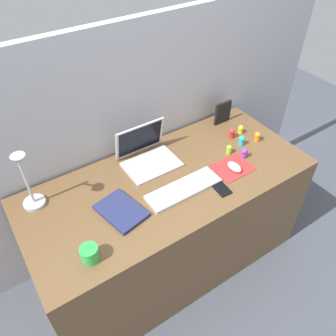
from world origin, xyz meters
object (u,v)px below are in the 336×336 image
cell_phone (220,187)px  toy_figurine_lime (229,149)px  notebook_pad (121,211)px  toy_figurine_orange (257,136)px  keyboard (184,189)px  desk_lamp (27,182)px  toy_figurine_purple (244,153)px  mouse (234,167)px  toy_figurine_cyan (242,140)px  laptop (146,153)px  toy_figurine_red (232,133)px  picture_frame (223,113)px  coffee_mug (90,254)px  toy_figurine_yellow (241,129)px

cell_phone → toy_figurine_lime: size_ratio=2.20×
notebook_pad → toy_figurine_orange: size_ratio=3.86×
keyboard → cell_phone: size_ratio=3.20×
desk_lamp → toy_figurine_purple: bearing=-14.1°
toy_figurine_purple → toy_figurine_orange: (0.18, 0.07, -0.00)m
toy_figurine_orange → toy_figurine_lime: bearing=179.3°
desk_lamp → cell_phone: bearing=-25.2°
mouse → toy_figurine_cyan: size_ratio=1.50×
desk_lamp → laptop: bearing=0.6°
toy_figurine_red → toy_figurine_orange: 0.16m
desk_lamp → picture_frame: desk_lamp is taller
toy_figurine_red → toy_figurine_orange: toy_figurine_red is taller
coffee_mug → toy_figurine_purple: (1.02, 0.14, -0.00)m
laptop → keyboard: 0.32m
laptop → toy_figurine_purple: size_ratio=4.67×
picture_frame → toy_figurine_cyan: bearing=-102.7°
toy_figurine_orange → keyboard: bearing=-171.0°
laptop → keyboard: laptop is taller
toy_figurine_cyan → toy_figurine_red: bearing=91.5°
mouse → desk_lamp: 1.07m
laptop → toy_figurine_red: size_ratio=4.47×
mouse → toy_figurine_red: toy_figurine_red is taller
toy_figurine_yellow → laptop: bearing=170.9°
mouse → toy_figurine_lime: 0.14m
cell_phone → coffee_mug: coffee_mug is taller
cell_phone → toy_figurine_orange: toy_figurine_orange is taller
laptop → keyboard: (0.04, -0.31, -0.04)m
notebook_pad → picture_frame: size_ratio=1.60×
toy_figurine_orange → picture_frame: bearing=100.9°
desk_lamp → toy_figurine_lime: bearing=-10.8°
laptop → coffee_mug: size_ratio=3.77×
desk_lamp → toy_figurine_red: 1.20m
toy_figurine_cyan → toy_figurine_lime: bearing=-170.6°
toy_figurine_red → desk_lamp: bearing=175.3°
cell_phone → toy_figurine_lime: toy_figurine_lime is taller
desk_lamp → coffee_mug: (0.10, -0.42, -0.14)m
picture_frame → coffee_mug: size_ratio=1.88×
toy_figurine_red → notebook_pad: bearing=-169.3°
toy_figurine_red → coffee_mug: bearing=-163.5°
picture_frame → toy_figurine_orange: size_ratio=2.41×
toy_figurine_red → toy_figurine_purple: 0.20m
keyboard → toy_figurine_cyan: bearing=13.2°
toy_figurine_yellow → toy_figurine_lime: bearing=-150.1°
toy_figurine_cyan → mouse: bearing=-141.8°
toy_figurine_cyan → toy_figurine_orange: bearing=-11.5°
desk_lamp → toy_figurine_lime: size_ratio=6.39×
coffee_mug → picture_frame: bearing=22.9°
keyboard → toy_figurine_orange: 0.63m
keyboard → toy_figurine_lime: (0.40, 0.10, 0.02)m
keyboard → toy_figurine_red: toy_figurine_red is taller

